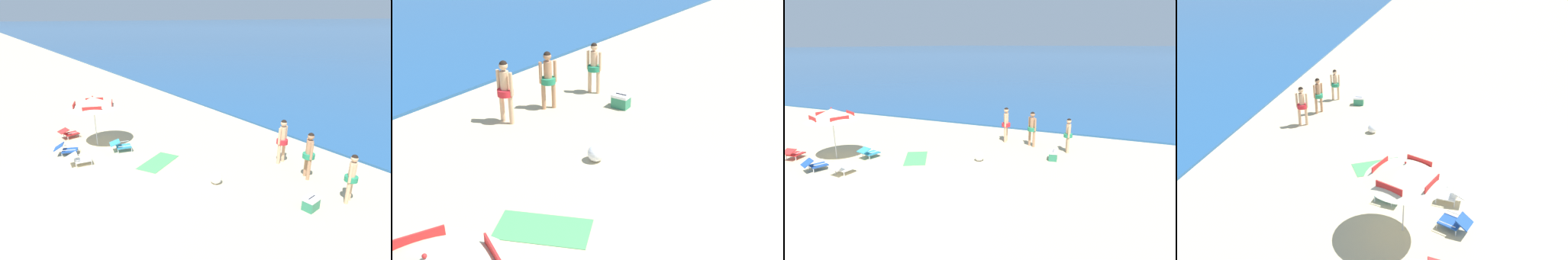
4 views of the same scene
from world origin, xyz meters
TOP-DOWN VIEW (x-y plane):
  - ground_plane at (0.00, 0.00)m, footprint 800.00×800.00m
  - beach_umbrella_striped_main at (-4.20, 3.09)m, footprint 2.69×2.68m
  - lounge_chair_under_umbrella at (-3.85, 1.66)m, footprint 0.83×1.02m
  - lounge_chair_beside_umbrella at (-2.92, 3.68)m, footprint 0.73×0.97m
  - lounge_chair_facing_sea at (-2.55, 1.81)m, footprint 0.65×0.95m
  - lounge_chair_spare_folded at (-5.82, 2.30)m, footprint 0.65×0.93m
  - person_standing_near_shore at (1.77, 8.37)m, footprint 0.43×0.52m
  - person_standing_beside at (3.16, 8.13)m, footprint 0.44×0.42m
  - person_wading_in at (4.91, 7.85)m, footprint 0.39×0.46m
  - cooler_box at (4.51, 6.54)m, footprint 0.41×0.53m
  - beach_ball at (1.64, 5.22)m, footprint 0.40×0.40m
  - beach_towel at (-1.02, 4.43)m, footprint 1.65×2.01m

SIDE VIEW (x-z plane):
  - ground_plane at x=0.00m, z-range 0.00..0.00m
  - beach_towel at x=-1.02m, z-range 0.00..0.01m
  - beach_ball at x=1.64m, z-range 0.00..0.40m
  - cooler_box at x=4.51m, z-range -0.01..0.42m
  - lounge_chair_under_umbrella at x=-3.85m, z-range 0.01..0.53m
  - lounge_chair_facing_sea at x=-2.55m, z-range 0.02..0.53m
  - lounge_chair_beside_umbrella at x=-2.92m, z-range 0.03..0.53m
  - lounge_chair_spare_folded at x=-5.82m, z-range 0.03..0.53m
  - person_wading_in at x=4.91m, z-range 0.13..1.72m
  - person_standing_beside at x=3.16m, z-range 0.13..1.84m
  - person_standing_near_shore at x=1.77m, z-range 0.14..1.91m
  - beach_umbrella_striped_main at x=-4.20m, z-range 0.83..3.09m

